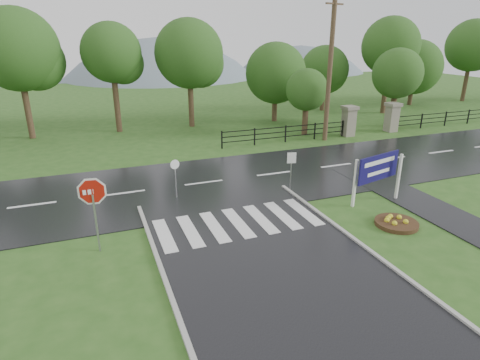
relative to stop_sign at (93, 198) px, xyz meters
name	(u,v)px	position (x,y,z in m)	size (l,w,h in m)	color
ground	(297,294)	(5.35, -4.76, -2.02)	(120.00, 120.00, 0.00)	#2B541C
main_road	(204,183)	(5.35, 5.24, -2.02)	(90.00, 8.00, 0.04)	black
walkway	(420,203)	(13.85, -0.76, -2.02)	(2.20, 11.00, 0.04)	black
crosswalk	(238,223)	(5.35, 0.24, -1.96)	(6.50, 2.80, 0.02)	silver
pillar_west	(349,120)	(18.35, 11.24, -0.85)	(1.00, 1.00, 2.24)	gray
pillar_east	(392,117)	(22.35, 11.24, -0.85)	(1.00, 1.00, 2.24)	gray
fence_west	(286,132)	(13.10, 11.24, -1.30)	(9.58, 0.08, 1.20)	black
hills	(143,162)	(8.84, 60.24, -17.56)	(102.00, 48.00, 48.00)	slate
treeline	(169,127)	(6.35, 19.24, -2.02)	(83.20, 5.20, 10.00)	#214A16
stop_sign	(93,198)	(0.00, 0.00, 0.00)	(1.29, 0.21, 2.93)	#939399
estate_billboard	(378,170)	(11.97, 0.06, -0.44)	(2.56, 0.72, 2.29)	silver
flower_bed	(397,222)	(11.28, -2.16, -1.90)	(1.70, 1.70, 0.34)	#332111
reg_sign_small	(291,164)	(9.05, 2.76, -0.62)	(0.42, 0.13, 1.95)	#939399
reg_sign_round	(175,174)	(3.61, 3.76, -0.79)	(0.44, 0.12, 1.91)	#939399
utility_pole_east	(330,69)	(16.04, 10.74, 2.98)	(1.69, 0.67, 9.85)	#473523
entrance_tree_left	(307,90)	(15.49, 12.74, 1.33)	(3.08, 3.08, 4.92)	#3D2B1C
entrance_tree_right	(397,74)	(23.68, 12.74, 2.22)	(3.95, 3.95, 6.25)	#3D2B1C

